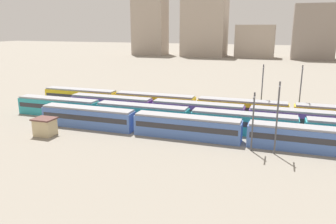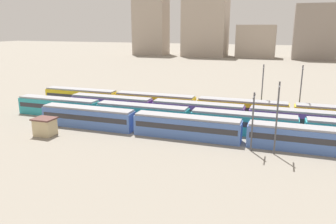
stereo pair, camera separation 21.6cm
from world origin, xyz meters
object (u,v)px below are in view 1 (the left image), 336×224
Objects in this scene: catenary_pole_0 at (253,119)px; train_track_0 at (187,127)px; signal_hut at (45,127)px; catenary_pole_1 at (300,90)px; catenary_pole_3 at (262,88)px; catenary_pole_2 at (277,115)px; train_track_1 at (190,118)px; train_track_3 at (291,113)px.

train_track_0 is at bearing 165.91° from catenary_pole_0.
catenary_pole_0 is 34.40m from signal_hut.
catenary_pole_1 reaches higher than signal_hut.
catenary_pole_3 is 2.97× the size of signal_hut.
train_track_1 is at bearing 151.33° from catenary_pole_2.
catenary_pole_1 reaches higher than train_track_3.
signal_hut is at bearing -173.56° from catenary_pole_0.
catenary_pole_2 reaches higher than signal_hut.
train_track_0 is 15.50× the size of signal_hut.
catenary_pole_2 is 37.76m from signal_hut.
train_track_3 is 10.51× the size of catenary_pole_2.
train_track_1 is 20.75× the size of signal_hut.
signal_hut is (-23.25, -6.54, -0.35)m from train_track_0.
catenary_pole_1 is (7.31, 21.29, 0.99)m from catenary_pole_0.
catenary_pole_2 is at bearing -28.67° from train_track_1.
catenary_pole_1 is 7.34m from catenary_pole_3.
catenary_pole_3 is at bearing 48.96° from train_track_1.
catenary_pole_0 is at bearing -14.09° from train_track_0.
train_track_1 is at bearing -144.73° from catenary_pole_1.
catenary_pole_2 reaches higher than train_track_1.
catenary_pole_2 is at bearing -81.13° from catenary_pole_3.
catenary_pole_2 is (-3.99, -21.55, -0.07)m from catenary_pole_1.
signal_hut is (-22.40, -11.74, -0.35)m from train_track_1.
catenary_pole_3 is at bearing 98.87° from catenary_pole_2.
catenary_pole_3 reaches higher than train_track_0.
catenary_pole_0 is 21.23m from catenary_pole_3.
signal_hut is (-39.90, -22.14, -0.35)m from train_track_3.
train_track_0 and train_track_1 have the same top height.
train_track_3 is 31.25× the size of signal_hut.
catenary_pole_2 reaches higher than train_track_0.
catenary_pole_0 is 2.48× the size of signal_hut.
train_track_3 reaches higher than signal_hut.
train_track_1 is 17.49m from catenary_pole_2.
catenary_pole_0 is (-5.89, -18.30, 3.09)m from train_track_3.
train_track_3 is at bearing 72.17° from catenary_pole_0.
catenary_pole_1 is at bearing 31.30° from signal_hut.
catenary_pole_2 is 1.00× the size of catenary_pole_3.
catenary_pole_1 is (18.92, 13.38, 4.07)m from train_track_1.
catenary_pole_2 is at bearing -11.89° from train_track_0.
catenary_pole_1 reaches higher than catenary_pole_2.
train_track_1 is at bearing 27.66° from signal_hut.
catenary_pole_2 is (3.32, -0.26, 0.92)m from catenary_pole_0.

